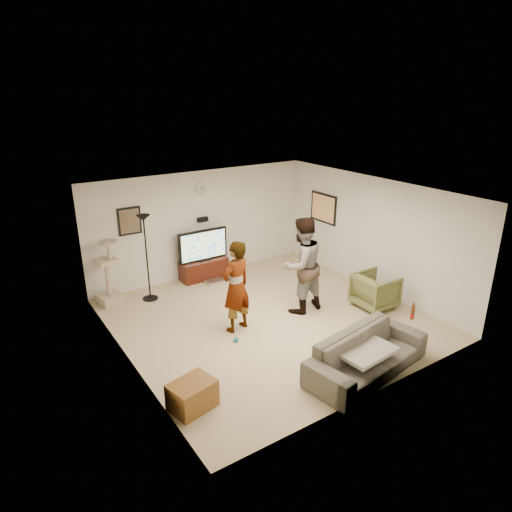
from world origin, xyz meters
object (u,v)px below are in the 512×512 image
person_left (236,287)px  side_table (192,395)px  person_right (301,265)px  beer_bottle (413,312)px  floor_lamp (147,258)px  sofa (367,354)px  tv_stand (204,269)px  cat_tree (107,273)px  tv (203,245)px  armchair (375,291)px

person_left → side_table: person_left is taller
person_right → beer_bottle: 2.33m
floor_lamp → person_right: bearing=-42.6°
sofa → side_table: (-2.68, 0.74, -0.12)m
sofa → side_table: sofa is taller
sofa → tv_stand: bearing=86.1°
side_table → cat_tree: bearing=89.7°
tv_stand → tv: (0.00, 0.00, 0.59)m
sofa → person_right: bearing=69.7°
tv_stand → sofa: sofa is taller
person_left → floor_lamp: bearing=-81.0°
tv_stand → person_left: size_ratio=0.64×
cat_tree → person_right: (3.13, -2.43, 0.28)m
tv → person_left: (-0.61, -2.51, 0.04)m
person_right → armchair: 1.67m
sofa → armchair: armchair is taller
tv → beer_bottle: tv is taller
tv_stand → floor_lamp: 1.69m
cat_tree → side_table: size_ratio=2.26×
tv → person_left: person_left is taller
tv → side_table: bearing=-119.3°
floor_lamp → armchair: 4.75m
side_table → floor_lamp: bearing=77.8°
armchair → cat_tree: bearing=56.2°
tv_stand → beer_bottle: size_ratio=4.46×
tv_stand → tv: tv is taller
sofa → armchair: 2.39m
tv_stand → armchair: armchair is taller
tv_stand → cat_tree: (-2.26, -0.12, 0.46)m
floor_lamp → sofa: floor_lamp is taller
person_left → cat_tree: bearing=-68.8°
tv → side_table: tv is taller
cat_tree → armchair: (4.50, -3.16, -0.34)m
sofa → side_table: size_ratio=3.57×
cat_tree → beer_bottle: 5.95m
sofa → side_table: 2.78m
tv_stand → person_right: bearing=-71.3°
cat_tree → sofa: (2.66, -4.68, -0.37)m
person_left → tv: bearing=-117.1°
floor_lamp → side_table: 3.84m
beer_bottle → side_table: size_ratio=0.41×
sofa → armchair: bearing=31.1°
person_left → side_table: 2.38m
armchair → person_right: bearing=63.2°
person_left → sofa: bearing=100.4°
tv → person_left: 2.58m
person_right → side_table: size_ratio=3.16×
cat_tree → person_right: person_right is taller
tv_stand → floor_lamp: bearing=-165.7°
tv → person_left: size_ratio=0.70×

